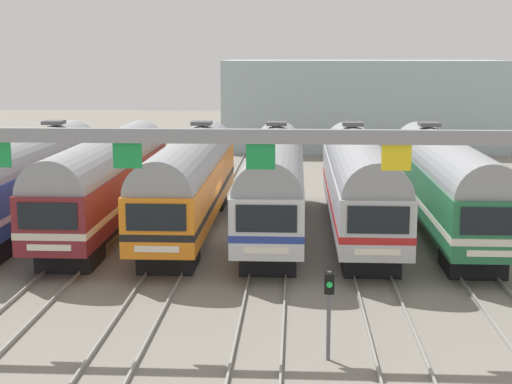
# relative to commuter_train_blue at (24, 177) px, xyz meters

# --- Properties ---
(ground_plane) EXTENTS (160.00, 160.00, 0.00)m
(ground_plane) POSITION_rel_commuter_train_blue_xyz_m (10.33, 0.00, -2.69)
(ground_plane) COLOR gray
(track_bed) EXTENTS (22.16, 70.00, 0.15)m
(track_bed) POSITION_rel_commuter_train_blue_xyz_m (10.33, 17.00, -2.61)
(track_bed) COLOR gray
(track_bed) RESTS_ON ground
(commuter_train_blue) EXTENTS (2.88, 18.06, 5.05)m
(commuter_train_blue) POSITION_rel_commuter_train_blue_xyz_m (0.00, 0.00, 0.00)
(commuter_train_blue) COLOR #284C9E
(commuter_train_blue) RESTS_ON ground
(commuter_train_maroon) EXTENTS (2.88, 18.06, 4.77)m
(commuter_train_maroon) POSITION_rel_commuter_train_blue_xyz_m (4.13, -0.00, -0.00)
(commuter_train_maroon) COLOR maroon
(commuter_train_maroon) RESTS_ON ground
(commuter_train_orange) EXTENTS (2.88, 18.06, 5.05)m
(commuter_train_orange) POSITION_rel_commuter_train_blue_xyz_m (8.26, 0.00, 0.00)
(commuter_train_orange) COLOR orange
(commuter_train_orange) RESTS_ON ground
(commuter_train_silver) EXTENTS (2.88, 18.06, 5.05)m
(commuter_train_silver) POSITION_rel_commuter_train_blue_xyz_m (12.40, 0.00, 0.00)
(commuter_train_silver) COLOR silver
(commuter_train_silver) RESTS_ON ground
(commuter_train_stainless) EXTENTS (2.88, 18.06, 5.05)m
(commuter_train_stainless) POSITION_rel_commuter_train_blue_xyz_m (16.53, 0.00, 0.00)
(commuter_train_stainless) COLOR #B2B5BA
(commuter_train_stainless) RESTS_ON ground
(commuter_train_green) EXTENTS (2.88, 18.06, 5.05)m
(commuter_train_green) POSITION_rel_commuter_train_blue_xyz_m (20.66, 0.00, 0.00)
(commuter_train_green) COLOR #236B42
(commuter_train_green) RESTS_ON ground
(catenary_gantry) EXTENTS (25.90, 0.44, 6.97)m
(catenary_gantry) POSITION_rel_commuter_train_blue_xyz_m (10.33, -13.50, 2.67)
(catenary_gantry) COLOR gray
(catenary_gantry) RESTS_ON ground
(yard_signal_mast) EXTENTS (0.28, 0.35, 2.65)m
(yard_signal_mast) POSITION_rel_commuter_train_blue_xyz_m (14.46, -15.74, -0.83)
(yard_signal_mast) COLOR #59595E
(yard_signal_mast) RESTS_ON ground
(maintenance_building) EXTENTS (25.05, 10.00, 8.07)m
(maintenance_building) POSITION_rel_commuter_train_blue_xyz_m (19.41, 34.51, 1.35)
(maintenance_building) COLOR #9EB2B7
(maintenance_building) RESTS_ON ground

